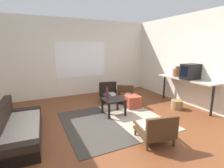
# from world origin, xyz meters

# --- Properties ---
(ground_plane) EXTENTS (7.80, 7.80, 0.00)m
(ground_plane) POSITION_xyz_m (0.00, 0.00, 0.00)
(ground_plane) COLOR brown
(far_wall_with_window) EXTENTS (5.60, 0.13, 2.70)m
(far_wall_with_window) POSITION_xyz_m (0.00, 3.06, 1.35)
(far_wall_with_window) COLOR silver
(far_wall_with_window) RESTS_ON ground
(side_wall_right) EXTENTS (0.12, 6.60, 2.70)m
(side_wall_right) POSITION_xyz_m (2.66, 0.30, 1.35)
(side_wall_right) COLOR silver
(side_wall_right) RESTS_ON ground
(area_rug) EXTENTS (2.33, 2.16, 0.01)m
(area_rug) POSITION_xyz_m (0.01, 0.36, 0.00)
(area_rug) COLOR #38332D
(area_rug) RESTS_ON ground
(couch) EXTENTS (0.85, 1.86, 0.67)m
(couch) POSITION_xyz_m (-2.04, 0.43, 0.20)
(couch) COLOR black
(couch) RESTS_ON ground
(coffee_table) EXTENTS (0.54, 0.51, 0.43)m
(coffee_table) POSITION_xyz_m (0.16, 0.71, 0.33)
(coffee_table) COLOR black
(coffee_table) RESTS_ON ground
(armchair_by_window) EXTENTS (0.67, 0.65, 0.59)m
(armchair_by_window) POSITION_xyz_m (0.58, 1.89, 0.25)
(armchair_by_window) COLOR black
(armchair_by_window) RESTS_ON ground
(armchair_striped_foreground) EXTENTS (0.71, 0.72, 0.58)m
(armchair_striped_foreground) POSITION_xyz_m (0.26, -0.82, 0.26)
(armchair_striped_foreground) COLOR #472D19
(armchair_striped_foreground) RESTS_ON ground
(armchair_corner) EXTENTS (0.80, 0.82, 0.50)m
(armchair_corner) POSITION_xyz_m (0.97, 1.50, 0.23)
(armchair_corner) COLOR #472D19
(armchair_corner) RESTS_ON ground
(ottoman_orange) EXTENTS (0.43, 0.43, 0.35)m
(ottoman_orange) POSITION_xyz_m (0.91, 0.97, 0.17)
(ottoman_orange) COLOR #993D28
(ottoman_orange) RESTS_ON ground
(console_shelf) EXTENTS (0.46, 1.83, 0.84)m
(console_shelf) POSITION_xyz_m (2.36, 0.39, 0.76)
(console_shelf) COLOR #B2AD9E
(console_shelf) RESTS_ON ground
(crt_television) EXTENTS (0.52, 0.34, 0.43)m
(crt_television) POSITION_xyz_m (2.36, 0.26, 1.06)
(crt_television) COLOR black
(crt_television) RESTS_ON console_shelf
(clay_vase) EXTENTS (0.26, 0.26, 0.32)m
(clay_vase) POSITION_xyz_m (2.36, 0.75, 0.97)
(clay_vase) COLOR brown
(clay_vase) RESTS_ON console_shelf
(glass_bottle) EXTENTS (0.07, 0.07, 0.31)m
(glass_bottle) POSITION_xyz_m (0.05, 0.86, 0.56)
(glass_bottle) COLOR #5B2319
(glass_bottle) RESTS_ON coffee_table
(wicker_basket) EXTENTS (0.32, 0.32, 0.26)m
(wicker_basket) POSITION_xyz_m (1.97, 0.30, 0.13)
(wicker_basket) COLOR olive
(wicker_basket) RESTS_ON ground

